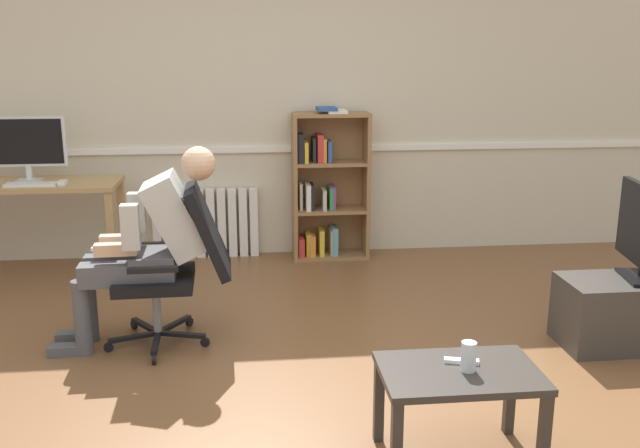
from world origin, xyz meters
name	(u,v)px	position (x,y,z in m)	size (l,w,h in m)	color
ground_plane	(309,393)	(0.00, 0.00, 0.00)	(18.00, 18.00, 0.00)	brown
back_wall	(280,98)	(0.00, 2.65, 1.35)	(12.00, 0.13, 2.70)	beige
computer_desk	(33,197)	(-1.95, 2.15, 0.64)	(1.31, 0.57, 0.76)	tan
imac_monitor	(26,144)	(-1.98, 2.23, 1.04)	(0.60, 0.14, 0.50)	silver
keyboard	(31,184)	(-1.91, 2.01, 0.77)	(0.38, 0.12, 0.02)	white
computer_mouse	(62,182)	(-1.68, 2.03, 0.77)	(0.06, 0.10, 0.03)	white
bookshelf	(326,189)	(0.37, 2.44, 0.60)	(0.64, 0.29, 1.28)	olive
radiator	(206,223)	(-0.66, 2.54, 0.30)	(0.89, 0.08, 0.59)	white
office_chair	(179,260)	(-0.71, 0.74, 0.53)	(0.78, 0.61, 0.98)	black
person_seated	(149,242)	(-0.88, 0.74, 0.65)	(1.02, 0.40, 1.21)	#4C4C51
tv_stand	(637,312)	(2.04, 0.42, 0.21)	(0.92, 0.41, 0.42)	#3D3833
coffee_table	(459,384)	(0.59, -0.67, 0.37)	(0.68, 0.44, 0.43)	#332D28
drinking_glass	(468,356)	(0.62, -0.68, 0.50)	(0.07, 0.07, 0.13)	silver
spare_remote	(461,361)	(0.62, -0.61, 0.44)	(0.04, 0.15, 0.02)	white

